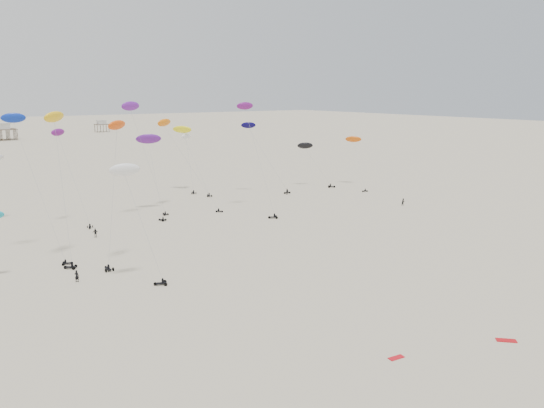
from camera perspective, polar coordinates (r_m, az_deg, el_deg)
ground_plane at (r=200.83m, az=-18.67°, el=3.50°), size 900.00×900.00×0.00m
pavilion_small at (r=389.33m, az=-17.84°, el=7.91°), size 9.00×7.00×8.00m
rig_1 at (r=87.13m, az=-16.65°, el=3.36°), size 6.85×6.33×23.34m
rig_3 at (r=118.55m, az=-21.24°, el=4.67°), size 5.31×11.43×20.58m
rig_4 at (r=129.52m, az=-10.76°, el=7.37°), size 10.25×17.12×24.38m
rig_5 at (r=150.66m, az=-9.03°, el=5.58°), size 4.91×10.04×16.34m
rig_6 at (r=157.21m, az=4.29°, el=5.21°), size 7.53×10.97×13.83m
rig_7 at (r=98.64m, az=-25.07°, el=5.42°), size 6.67×15.08×25.80m
rig_8 at (r=121.49m, az=-14.50°, el=8.65°), size 8.40×6.40×25.58m
rig_9 at (r=160.68m, az=8.88°, el=6.28°), size 10.01×15.35×18.40m
rig_10 at (r=123.77m, az=-2.04°, el=7.12°), size 5.46×16.83×27.07m
rig_11 at (r=146.57m, az=-1.37°, el=6.45°), size 9.90×11.37×20.42m
rig_12 at (r=79.36m, az=-14.73°, el=0.91°), size 5.92×7.72×17.51m
rig_13 at (r=126.58m, az=-13.04°, el=6.21°), size 6.94×15.82×19.99m
rig_14 at (r=150.43m, az=-9.27°, el=7.00°), size 5.61×17.38×20.44m
rig_15 at (r=92.23m, az=-22.08°, el=5.61°), size 4.92×10.55×24.69m
spectator_0 at (r=84.14m, az=-20.21°, el=-7.86°), size 0.95×0.90×2.15m
spectator_1 at (r=134.63m, az=13.92°, el=-0.14°), size 1.02×0.62×2.05m
spectator_2 at (r=107.84m, az=-18.44°, el=-3.41°), size 1.36×1.06×2.04m
spectator_3 at (r=144.33m, az=1.61°, el=1.01°), size 0.73×0.52×1.97m
grounded_kite_a at (r=67.15m, az=23.89°, el=-13.30°), size 2.20×2.18×0.08m
grounded_kite_b at (r=59.67m, az=13.22°, el=-15.82°), size 1.87×0.90×0.07m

